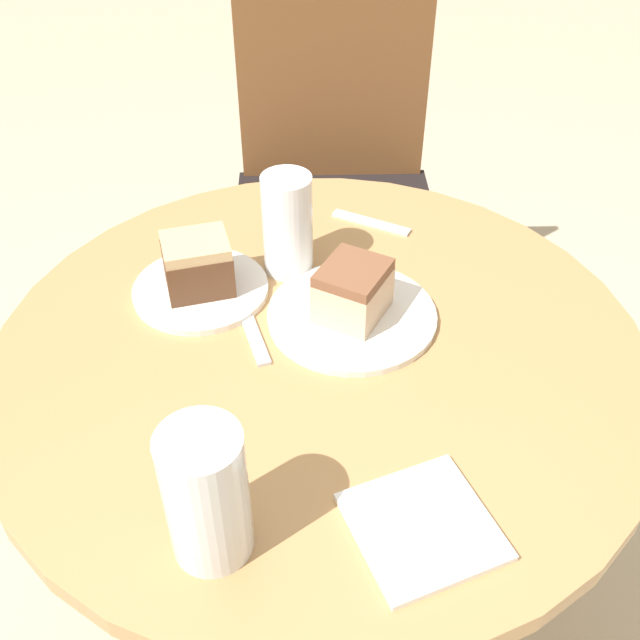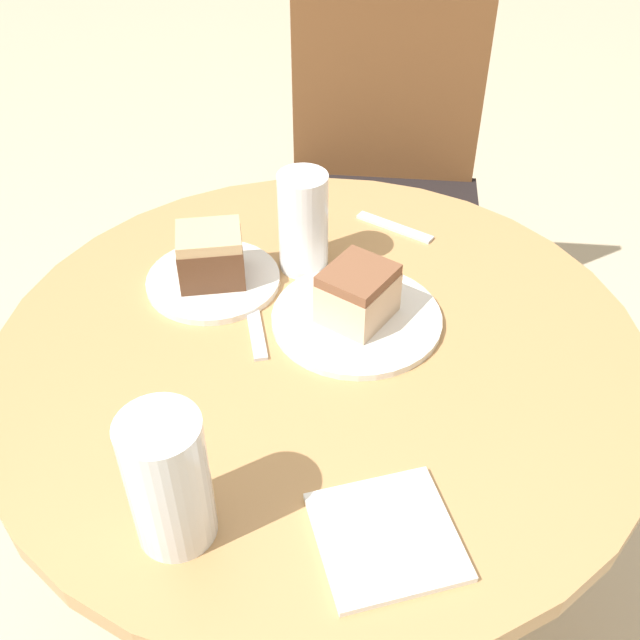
% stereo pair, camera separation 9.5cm
% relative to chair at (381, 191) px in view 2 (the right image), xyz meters
% --- Properties ---
extents(ground_plane, '(8.00, 8.00, 0.00)m').
position_rel_chair_xyz_m(ground_plane, '(-0.13, -0.84, -0.47)').
color(ground_plane, beige).
extents(table, '(0.86, 0.86, 0.74)m').
position_rel_chair_xyz_m(table, '(-0.13, -0.84, 0.08)').
color(table, tan).
rests_on(table, ground_plane).
extents(chair, '(0.51, 0.45, 0.89)m').
position_rel_chair_xyz_m(chair, '(0.00, 0.00, 0.00)').
color(chair, brown).
rests_on(chair, ground_plane).
extents(plate_near, '(0.23, 0.23, 0.01)m').
position_rel_chair_xyz_m(plate_near, '(-0.08, -0.80, 0.28)').
color(plate_near, silver).
rests_on(plate_near, table).
extents(plate_far, '(0.19, 0.19, 0.01)m').
position_rel_chair_xyz_m(plate_far, '(-0.28, -0.72, 0.28)').
color(plate_far, silver).
rests_on(plate_far, table).
extents(cake_slice_near, '(0.12, 0.12, 0.08)m').
position_rel_chair_xyz_m(cake_slice_near, '(-0.08, -0.80, 0.32)').
color(cake_slice_near, beige).
rests_on(cake_slice_near, plate_near).
extents(cake_slice_far, '(0.10, 0.09, 0.08)m').
position_rel_chair_xyz_m(cake_slice_far, '(-0.28, -0.72, 0.32)').
color(cake_slice_far, brown).
rests_on(cake_slice_far, plate_far).
extents(glass_lemonade, '(0.07, 0.07, 0.15)m').
position_rel_chair_xyz_m(glass_lemonade, '(-0.16, -0.67, 0.34)').
color(glass_lemonade, beige).
rests_on(glass_lemonade, table).
extents(glass_water, '(0.08, 0.08, 0.16)m').
position_rel_chair_xyz_m(glass_water, '(-0.27, -1.13, 0.34)').
color(glass_water, silver).
rests_on(glass_water, table).
extents(napkin_stack, '(0.17, 0.17, 0.01)m').
position_rel_chair_xyz_m(napkin_stack, '(-0.05, -1.13, 0.28)').
color(napkin_stack, white).
rests_on(napkin_stack, table).
extents(fork, '(0.05, 0.16, 0.00)m').
position_rel_chair_xyz_m(fork, '(-0.22, -0.80, 0.27)').
color(fork, silver).
rests_on(fork, table).
extents(spoon, '(0.12, 0.09, 0.00)m').
position_rel_chair_xyz_m(spoon, '(-0.02, -0.57, 0.27)').
color(spoon, silver).
rests_on(spoon, table).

